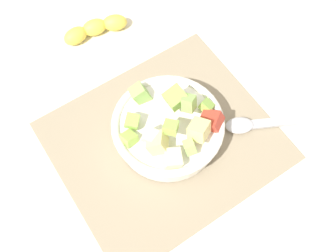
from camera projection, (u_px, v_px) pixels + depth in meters
ground_plane at (164, 141)px, 0.79m from camera, size 2.40×2.40×0.00m
placemat at (164, 140)px, 0.79m from camera, size 0.41×0.36×0.01m
salad_bowl at (168, 127)px, 0.76m from camera, size 0.21×0.21×0.11m
serving_spoon at (264, 123)px, 0.80m from camera, size 0.22×0.13×0.01m
banana_whole at (95, 29)px, 0.89m from camera, size 0.15×0.06×0.04m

